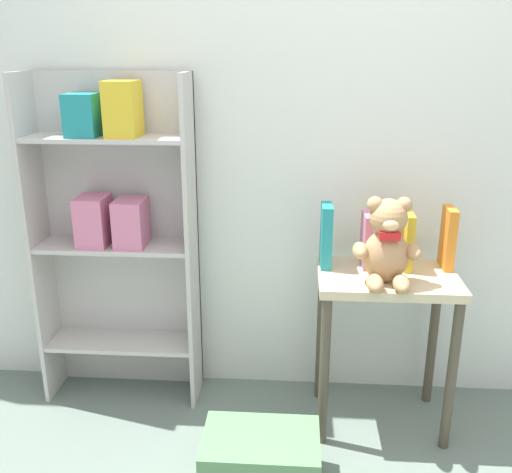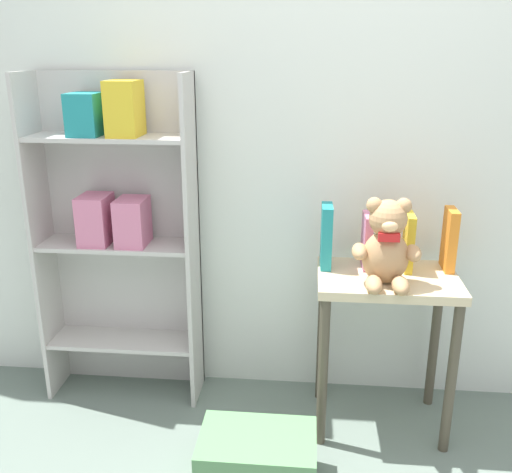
{
  "view_description": "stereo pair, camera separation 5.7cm",
  "coord_description": "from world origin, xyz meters",
  "px_view_note": "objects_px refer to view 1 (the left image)",
  "views": [
    {
      "loc": [
        -0.12,
        -0.95,
        1.53
      ],
      "look_at": [
        -0.28,
        1.23,
        0.81
      ],
      "focal_mm": 40.0,
      "sensor_mm": 36.0,
      "label": 1
    },
    {
      "loc": [
        -0.07,
        -0.95,
        1.53
      ],
      "look_at": [
        -0.28,
        1.23,
        0.81
      ],
      "focal_mm": 40.0,
      "sensor_mm": 36.0,
      "label": 2
    }
  ],
  "objects_px": {
    "book_standing_yellow": "(408,241)",
    "storage_bin": "(261,460)",
    "bookshelf_side": "(116,221)",
    "book_standing_orange": "(448,238)",
    "teddy_bear": "(387,245)",
    "display_table": "(385,306)",
    "book_standing_teal": "(326,236)",
    "book_standing_pink": "(366,240)"
  },
  "relations": [
    {
      "from": "teddy_bear",
      "to": "book_standing_orange",
      "type": "relative_size",
      "value": 1.34
    },
    {
      "from": "teddy_bear",
      "to": "book_standing_teal",
      "type": "relative_size",
      "value": 1.29
    },
    {
      "from": "display_table",
      "to": "storage_bin",
      "type": "height_order",
      "value": "display_table"
    },
    {
      "from": "teddy_bear",
      "to": "book_standing_yellow",
      "type": "height_order",
      "value": "teddy_bear"
    },
    {
      "from": "teddy_bear",
      "to": "book_standing_orange",
      "type": "distance_m",
      "value": 0.33
    },
    {
      "from": "bookshelf_side",
      "to": "book_standing_teal",
      "type": "xyz_separation_m",
      "value": [
        0.9,
        -0.09,
        -0.01
      ]
    },
    {
      "from": "book_standing_teal",
      "to": "book_standing_yellow",
      "type": "bearing_deg",
      "value": -0.94
    },
    {
      "from": "display_table",
      "to": "storage_bin",
      "type": "bearing_deg",
      "value": -138.68
    },
    {
      "from": "bookshelf_side",
      "to": "book_standing_orange",
      "type": "height_order",
      "value": "bookshelf_side"
    },
    {
      "from": "bookshelf_side",
      "to": "book_standing_yellow",
      "type": "relative_size",
      "value": 6.25
    },
    {
      "from": "display_table",
      "to": "book_standing_teal",
      "type": "distance_m",
      "value": 0.37
    },
    {
      "from": "display_table",
      "to": "book_standing_orange",
      "type": "bearing_deg",
      "value": 21.6
    },
    {
      "from": "bookshelf_side",
      "to": "teddy_bear",
      "type": "bearing_deg",
      "value": -12.82
    },
    {
      "from": "teddy_bear",
      "to": "book_standing_teal",
      "type": "distance_m",
      "value": 0.27
    },
    {
      "from": "book_standing_yellow",
      "to": "storage_bin",
      "type": "bearing_deg",
      "value": -136.82
    },
    {
      "from": "display_table",
      "to": "book_standing_pink",
      "type": "distance_m",
      "value": 0.28
    },
    {
      "from": "book_standing_orange",
      "to": "book_standing_yellow",
      "type": "bearing_deg",
      "value": -172.52
    },
    {
      "from": "book_standing_pink",
      "to": "book_standing_yellow",
      "type": "distance_m",
      "value": 0.16
    },
    {
      "from": "book_standing_teal",
      "to": "book_standing_pink",
      "type": "distance_m",
      "value": 0.17
    },
    {
      "from": "display_table",
      "to": "book_standing_orange",
      "type": "xyz_separation_m",
      "value": [
        0.25,
        0.1,
        0.26
      ]
    },
    {
      "from": "bookshelf_side",
      "to": "book_standing_yellow",
      "type": "height_order",
      "value": "bookshelf_side"
    },
    {
      "from": "bookshelf_side",
      "to": "book_standing_pink",
      "type": "height_order",
      "value": "bookshelf_side"
    },
    {
      "from": "book_standing_teal",
      "to": "display_table",
      "type": "bearing_deg",
      "value": -18.61
    },
    {
      "from": "display_table",
      "to": "book_standing_orange",
      "type": "distance_m",
      "value": 0.37
    },
    {
      "from": "book_standing_yellow",
      "to": "storage_bin",
      "type": "xyz_separation_m",
      "value": [
        -0.56,
        -0.5,
        -0.69
      ]
    },
    {
      "from": "book_standing_teal",
      "to": "book_standing_pink",
      "type": "height_order",
      "value": "book_standing_teal"
    },
    {
      "from": "teddy_bear",
      "to": "book_standing_teal",
      "type": "xyz_separation_m",
      "value": [
        -0.22,
        0.16,
        -0.02
      ]
    },
    {
      "from": "book_standing_yellow",
      "to": "display_table",
      "type": "bearing_deg",
      "value": -134.83
    },
    {
      "from": "display_table",
      "to": "book_standing_yellow",
      "type": "bearing_deg",
      "value": 43.66
    },
    {
      "from": "book_standing_pink",
      "to": "teddy_bear",
      "type": "bearing_deg",
      "value": -73.95
    },
    {
      "from": "display_table",
      "to": "teddy_bear",
      "type": "relative_size",
      "value": 2.03
    },
    {
      "from": "display_table",
      "to": "storage_bin",
      "type": "distance_m",
      "value": 0.77
    },
    {
      "from": "bookshelf_side",
      "to": "teddy_bear",
      "type": "xyz_separation_m",
      "value": [
        1.11,
        -0.25,
        0.01
      ]
    },
    {
      "from": "book_standing_yellow",
      "to": "bookshelf_side",
      "type": "bearing_deg",
      "value": 177.29
    },
    {
      "from": "book_standing_yellow",
      "to": "book_standing_orange",
      "type": "relative_size",
      "value": 0.92
    },
    {
      "from": "book_standing_teal",
      "to": "book_standing_orange",
      "type": "bearing_deg",
      "value": 1.34
    },
    {
      "from": "book_standing_pink",
      "to": "book_standing_orange",
      "type": "height_order",
      "value": "book_standing_orange"
    },
    {
      "from": "book_standing_teal",
      "to": "book_standing_pink",
      "type": "bearing_deg",
      "value": 4.18
    },
    {
      "from": "bookshelf_side",
      "to": "display_table",
      "type": "bearing_deg",
      "value": -8.39
    },
    {
      "from": "teddy_bear",
      "to": "storage_bin",
      "type": "xyz_separation_m",
      "value": [
        -0.45,
        -0.33,
        -0.73
      ]
    },
    {
      "from": "book_standing_teal",
      "to": "storage_bin",
      "type": "distance_m",
      "value": 0.89
    },
    {
      "from": "book_standing_pink",
      "to": "book_standing_yellow",
      "type": "height_order",
      "value": "book_standing_yellow"
    }
  ]
}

